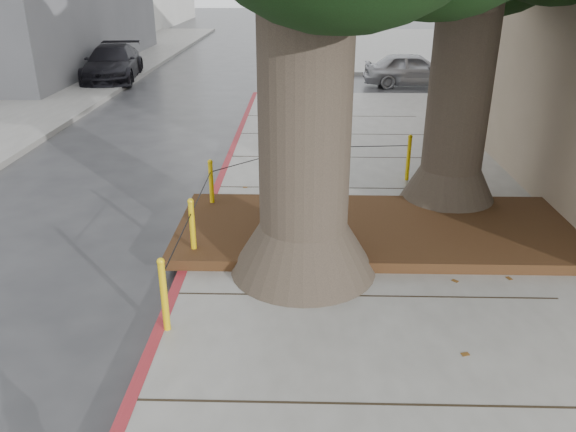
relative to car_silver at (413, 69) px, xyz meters
name	(u,v)px	position (x,y,z in m)	size (l,w,h in m)	color
ground	(333,415)	(-3.87, -17.62, -0.63)	(140.00, 140.00, 0.00)	#28282B
sidewalk_far	(411,46)	(2.13, 12.38, -0.56)	(16.00, 20.00, 0.15)	slate
curb_red	(182,279)	(-5.87, -15.12, -0.56)	(0.14, 26.00, 0.16)	maroon
planter_bed	(378,229)	(-2.97, -13.72, -0.40)	(6.40, 2.60, 0.16)	black
bollard_ring	(269,193)	(-4.73, -13.24, 0.03)	(3.79, 5.39, 0.95)	yellow
car_silver	(413,69)	(0.00, 0.00, 0.00)	(1.50, 3.73, 1.27)	#9D9DA2
car_red	(557,73)	(5.42, -0.02, -0.09)	(1.16, 3.32, 1.09)	#9B180E
car_dark	(113,63)	(-11.81, 0.88, 0.05)	(1.93, 4.75, 1.38)	black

